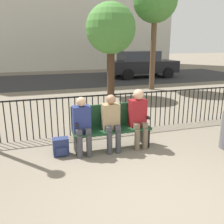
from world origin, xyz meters
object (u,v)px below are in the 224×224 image
Objects in this scene: park_bench at (111,125)px; tree_0 at (111,29)px; backpack at (61,147)px; parked_car_0 at (142,64)px; tree_1 at (155,1)px; seated_person_1 at (111,120)px; seated_person_0 at (82,123)px; seated_person_2 at (138,115)px.

tree_0 is (1.55, 5.00, 2.13)m from park_bench.
park_bench reaches higher than backpack.
tree_0 is at bearing -126.24° from parked_car_0.
tree_1 is at bearing -107.29° from parked_car_0.
seated_person_1 reaches higher than backpack.
tree_1 is (3.85, 5.98, 3.20)m from seated_person_1.
tree_1 is (3.82, 5.85, 3.36)m from park_bench.
tree_1 reaches higher than parked_car_0.
backpack is (-1.02, 0.06, -0.47)m from seated_person_1.
tree_0 is at bearing -159.41° from tree_1.
seated_person_1 reaches higher than seated_person_0.
seated_person_0 is at bearing -126.61° from tree_1.
tree_0 is 2.72m from tree_1.
parked_car_0 is (1.22, 3.90, -3.00)m from tree_1.
park_bench is at bearing 76.84° from seated_person_1.
seated_person_2 is at bearing 0.40° from seated_person_1.
tree_0 is 0.75× the size of tree_1.
seated_person_0 is 8.11m from tree_1.
backpack is 0.10× the size of tree_0.
tree_1 is at bearing 56.85° from park_bench.
seated_person_1 is 0.24× the size of tree_1.
backpack is 8.50m from tree_1.
tree_0 reaches higher than backpack.
park_bench is at bearing -117.31° from parked_car_0.
seated_person_2 is at bearing 0.23° from seated_person_0.
park_bench is 5.65m from tree_0.
seated_person_1 is at bearing -122.78° from tree_1.
park_bench is at bearing -107.22° from tree_0.
tree_0 is at bearing 79.06° from seated_person_2.
seated_person_1 reaches higher than park_bench.
seated_person_0 reaches higher than park_bench.
seated_person_1 is 0.32× the size of tree_0.
seated_person_0 is (-0.62, -0.13, 0.15)m from park_bench.
seated_person_0 is 11.39m from parked_car_0.
seated_person_1 is at bearing -107.12° from tree_0.
parked_car_0 is (5.07, 9.89, 0.20)m from seated_person_1.
parked_car_0 reaches higher than seated_person_0.
park_bench is at bearing -123.15° from tree_1.
tree_0 is at bearing 67.05° from seated_person_0.
seated_person_2 reaches higher than seated_person_1.
tree_0 reaches higher than seated_person_2.
seated_person_0 is 0.93× the size of seated_person_2.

